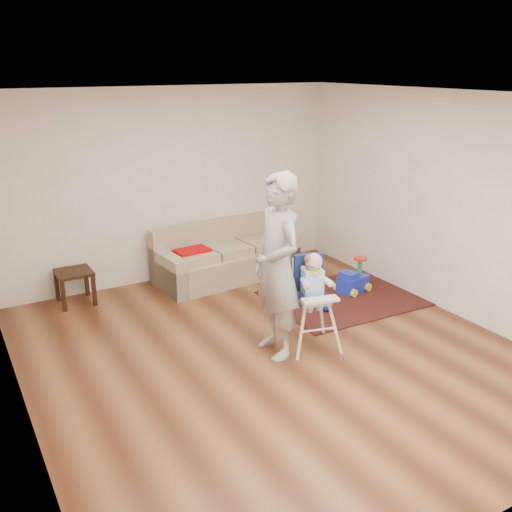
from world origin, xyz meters
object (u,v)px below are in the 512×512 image
high_chair (312,302)px  ride_on_toy (353,275)px  adult (277,267)px  side_table (75,287)px  toy_ball (326,305)px  sofa (227,252)px

high_chair → ride_on_toy: bearing=49.7°
adult → side_table: bearing=-144.0°
ride_on_toy → toy_ball: (-0.71, -0.35, -0.16)m
ride_on_toy → adult: (-1.81, -0.93, 0.74)m
side_table → sofa: bearing=-4.4°
side_table → toy_ball: size_ratio=3.12×
sofa → adult: 2.42m
sofa → high_chair: high_chair is taller
toy_ball → high_chair: bearing=-136.3°
ride_on_toy → toy_ball: size_ratio=3.19×
ride_on_toy → high_chair: high_chair is taller
side_table → adult: (1.57, -2.44, 0.76)m
toy_ball → high_chair: size_ratio=0.13×
side_table → high_chair: bearing=-51.9°
side_table → ride_on_toy: 3.70m
toy_ball → high_chair: 1.05m
toy_ball → sofa: bearing=107.5°
ride_on_toy → adult: bearing=-166.0°
ride_on_toy → adult: 2.17m
toy_ball → adult: bearing=-152.0°
sofa → toy_ball: size_ratio=14.89×
sofa → ride_on_toy: sofa is taller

